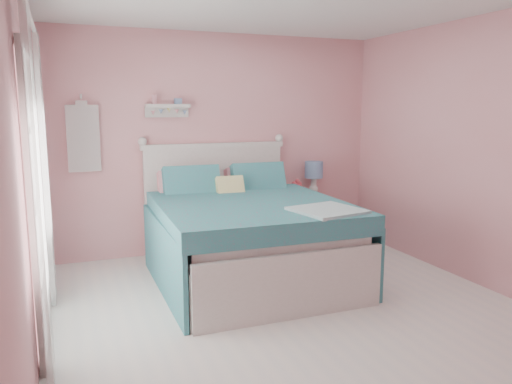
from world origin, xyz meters
TOP-DOWN VIEW (x-y plane):
  - floor at (0.00, 0.00)m, footprint 4.50×4.50m
  - room_shell at (0.00, 0.00)m, footprint 4.50×4.50m
  - bed at (-0.07, 1.12)m, footprint 1.82×2.28m
  - nightstand at (1.10, 2.03)m, footprint 0.41×0.41m
  - table_lamp at (1.22, 2.10)m, footprint 0.23×0.23m
  - vase at (0.96, 2.04)m, footprint 0.19×0.19m
  - teacup at (1.04, 1.89)m, footprint 0.12×0.12m
  - roses at (0.96, 2.03)m, footprint 0.14×0.11m
  - wall_shelf at (-0.63, 2.19)m, footprint 0.50×0.15m
  - hanging_dress at (-1.55, 2.18)m, footprint 0.34×0.03m
  - french_door at (-1.97, 0.40)m, footprint 0.04×1.32m
  - curtain_near at (-1.92, -0.34)m, footprint 0.04×0.40m
  - curtain_far at (-1.92, 1.14)m, footprint 0.04×0.40m

SIDE VIEW (x-z plane):
  - floor at x=0.00m, z-range 0.00..0.00m
  - nightstand at x=1.10m, z-range 0.00..0.59m
  - bed at x=-0.07m, z-range -0.23..1.08m
  - teacup at x=1.04m, z-range 0.59..0.67m
  - vase at x=0.96m, z-range 0.59..0.74m
  - roses at x=0.96m, z-range 0.72..0.84m
  - table_lamp at x=1.22m, z-range 0.68..1.14m
  - french_door at x=-1.97m, z-range -0.01..2.15m
  - curtain_near at x=-1.92m, z-range 0.02..2.34m
  - curtain_far at x=-1.92m, z-range 0.02..2.34m
  - hanging_dress at x=-1.55m, z-range 1.04..1.76m
  - room_shell at x=0.00m, z-range -0.67..3.83m
  - wall_shelf at x=-0.63m, z-range 1.61..1.86m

